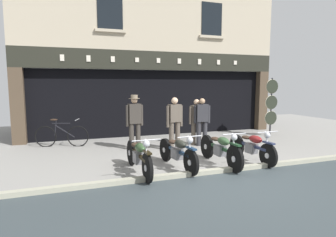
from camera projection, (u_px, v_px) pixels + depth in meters
The scene contains 14 objects.
ground at pixel (249, 190), 5.70m from camera, with size 22.32×22.00×0.18m.
shop_facade at pixel (145, 92), 12.98m from camera, with size 10.62×4.42×6.17m.
motorcycle_left at pixel (139, 155), 6.57m from camera, with size 0.62×2.07×0.92m.
motorcycle_center_left at pixel (178, 151), 6.98m from camera, with size 0.62×1.99×0.90m.
motorcycle_center at pixel (220, 149), 7.25m from camera, with size 0.62×2.05×0.92m.
motorcycle_center_right at pixel (252, 146), 7.60m from camera, with size 0.62×1.91×0.90m.
salesman_left at pixel (135, 119), 8.93m from camera, with size 0.56×0.34×1.72m.
shopkeeper_center at pixel (175, 121), 8.83m from camera, with size 0.55×0.27×1.65m.
salesman_right at pixel (202, 120), 9.49m from camera, with size 0.55×0.28×1.59m.
assistant_far_right at pixel (196, 120), 9.64m from camera, with size 0.56×0.26×1.55m.
tyre_sign_pole at pixel (271, 103), 11.25m from camera, with size 0.56×0.06×2.29m.
advert_board_near at pixel (99, 90), 10.71m from camera, with size 0.73×0.03×0.93m.
advert_board_far at pixel (70, 91), 10.37m from camera, with size 0.78×0.03×0.99m.
leaning_bicycle at pixel (61, 135), 9.40m from camera, with size 1.69×0.65×0.94m.
Camera 1 is at (-3.35, -5.61, 2.05)m, focal length 30.53 mm.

